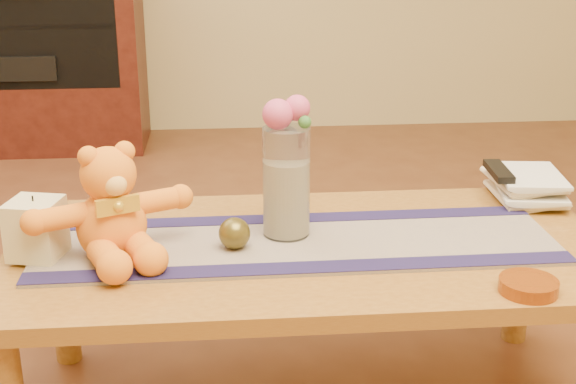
{
  "coord_description": "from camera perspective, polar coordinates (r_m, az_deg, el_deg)",
  "views": [
    {
      "loc": [
        -0.2,
        -1.67,
        1.18
      ],
      "look_at": [
        -0.05,
        0.0,
        0.58
      ],
      "focal_mm": 49.02,
      "sensor_mm": 36.0,
      "label": 1
    }
  ],
  "objects": [
    {
      "name": "rose_left",
      "position": [
        1.77,
        -0.75,
        5.66
      ],
      "size": [
        0.07,
        0.07,
        0.07
      ],
      "primitive_type": "sphere",
      "color": "#C34576",
      "rests_on": "glass_vase"
    },
    {
      "name": "potpourri_fill",
      "position": [
        1.84,
        -0.12,
        -0.43
      ],
      "size": [
        0.09,
        0.09,
        0.18
      ],
      "primitive_type": "cylinder",
      "color": "beige",
      "rests_on": "glass_vase"
    },
    {
      "name": "teddy_bear",
      "position": [
        1.77,
        -12.79,
        -0.77
      ],
      "size": [
        0.44,
        0.41,
        0.24
      ],
      "primitive_type": null,
      "rotation": [
        0.0,
        0.0,
        0.42
      ],
      "color": "orange",
      "rests_on": "persian_runner"
    },
    {
      "name": "persian_runner",
      "position": [
        1.83,
        0.71,
        -3.72
      ],
      "size": [
        1.2,
        0.36,
        0.01
      ],
      "primitive_type": "cube",
      "rotation": [
        0.0,
        0.0,
        0.01
      ],
      "color": "#201B4B",
      "rests_on": "coffee_table_top"
    },
    {
      "name": "book_bottom",
      "position": [
        2.18,
        14.8,
        -0.31
      ],
      "size": [
        0.17,
        0.23,
        0.02
      ],
      "primitive_type": "imported",
      "rotation": [
        0.0,
        0.0,
        -0.02
      ],
      "color": "beige",
      "rests_on": "coffee_table_top"
    },
    {
      "name": "stereo_lower",
      "position": [
        4.21,
        -18.95,
        8.76
      ],
      "size": [
        0.42,
        0.28,
        0.12
      ],
      "primitive_type": "cube",
      "color": "black",
      "rests_on": "media_cabinet"
    },
    {
      "name": "pillar_candle",
      "position": [
        1.82,
        -17.81,
        -2.54
      ],
      "size": [
        0.13,
        0.13,
        0.13
      ],
      "primitive_type": "cube",
      "rotation": [
        0.0,
        0.0,
        -0.23
      ],
      "color": "beige",
      "rests_on": "persian_runner"
    },
    {
      "name": "rose_right",
      "position": [
        1.78,
        0.66,
        6.12
      ],
      "size": [
        0.06,
        0.06,
        0.06
      ],
      "primitive_type": "sphere",
      "color": "#C34576",
      "rests_on": "glass_vase"
    },
    {
      "name": "leaf_sprig",
      "position": [
        1.77,
        1.23,
        5.09
      ],
      "size": [
        0.03,
        0.03,
        0.03
      ],
      "primitive_type": "sphere",
      "color": "#33662D",
      "rests_on": "glass_vase"
    },
    {
      "name": "runner_border_far",
      "position": [
        1.96,
        0.27,
        -1.91
      ],
      "size": [
        1.2,
        0.07,
        0.0
      ],
      "primitive_type": "cube",
      "rotation": [
        0.0,
        0.0,
        0.01
      ],
      "color": "#1B1642",
      "rests_on": "persian_runner"
    },
    {
      "name": "runner_border_near",
      "position": [
        1.7,
        1.24,
        -5.49
      ],
      "size": [
        1.2,
        0.07,
        0.0
      ],
      "primitive_type": "cube",
      "rotation": [
        0.0,
        0.0,
        0.01
      ],
      "color": "#1B1642",
      "rests_on": "persian_runner"
    },
    {
      "name": "table_leg_br",
      "position": [
        2.35,
        16.47,
        -5.77
      ],
      "size": [
        0.07,
        0.07,
        0.41
      ],
      "primitive_type": "cylinder",
      "color": "brown",
      "rests_on": "floor"
    },
    {
      "name": "amber_dish",
      "position": [
        1.68,
        17.04,
        -6.53
      ],
      "size": [
        0.14,
        0.14,
        0.03
      ],
      "primitive_type": "cylinder",
      "rotation": [
        0.0,
        0.0,
        -0.22
      ],
      "color": "#BF5914",
      "rests_on": "coffee_table_top"
    },
    {
      "name": "table_leg_bl",
      "position": [
        2.24,
        -16.03,
        -7.02
      ],
      "size": [
        0.07,
        0.07,
        0.41
      ],
      "primitive_type": "cylinder",
      "color": "brown",
      "rests_on": "floor"
    },
    {
      "name": "tv_remote",
      "position": [
        2.15,
        15.04,
        1.47
      ],
      "size": [
        0.06,
        0.16,
        0.02
      ],
      "primitive_type": "cube",
      "rotation": [
        0.0,
        0.0,
        -0.08
      ],
      "color": "black",
      "rests_on": "book_top"
    },
    {
      "name": "blue_flower_side",
      "position": [
        1.8,
        -1.14,
        5.42
      ],
      "size": [
        0.04,
        0.04,
        0.04
      ],
      "primitive_type": "sphere",
      "color": "#536CB5",
      "rests_on": "glass_vase"
    },
    {
      "name": "candle_wick",
      "position": [
        1.79,
        -18.04,
        -0.45
      ],
      "size": [
        0.0,
        0.0,
        0.01
      ],
      "primitive_type": "cylinder",
      "rotation": [
        0.0,
        0.0,
        -0.23
      ],
      "color": "black",
      "rests_on": "pillar_candle"
    },
    {
      "name": "book_upper",
      "position": [
        2.17,
        14.72,
        0.66
      ],
      "size": [
        0.17,
        0.23,
        0.02
      ],
      "primitive_type": "imported",
      "rotation": [
        0.0,
        0.0,
        0.03
      ],
      "color": "beige",
      "rests_on": "book_lower"
    },
    {
      "name": "book_top",
      "position": [
        2.16,
        15.05,
        1.09
      ],
      "size": [
        0.19,
        0.24,
        0.02
      ],
      "primitive_type": "imported",
      "rotation": [
        0.0,
        0.0,
        -0.13
      ],
      "color": "beige",
      "rests_on": "book_upper"
    },
    {
      "name": "cabinet_cavity",
      "position": [
        4.08,
        -19.59,
        11.2
      ],
      "size": [
        1.02,
        0.03,
        0.61
      ],
      "primitive_type": "cube",
      "color": "black",
      "rests_on": "media_cabinet"
    },
    {
      "name": "cabinet_shelf",
      "position": [
        4.16,
        -19.32,
        11.38
      ],
      "size": [
        1.02,
        0.2,
        0.02
      ],
      "primitive_type": "cube",
      "color": "black",
      "rests_on": "media_cabinet"
    },
    {
      "name": "blue_flower_back",
      "position": [
        1.82,
        0.09,
        5.81
      ],
      "size": [
        0.04,
        0.04,
        0.04
      ],
      "primitive_type": "sphere",
      "color": "#536CB5",
      "rests_on": "glass_vase"
    },
    {
      "name": "glass_vase",
      "position": [
        1.83,
        -0.12,
        0.72
      ],
      "size": [
        0.11,
        0.11,
        0.26
      ],
      "primitive_type": "cylinder",
      "color": "silver",
      "rests_on": "persian_runner"
    },
    {
      "name": "bronze_ball",
      "position": [
        1.78,
        -3.91,
        -3.01
      ],
      "size": [
        0.09,
        0.09,
        0.07
      ],
      "primitive_type": "sphere",
      "rotation": [
        0.0,
        0.0,
        -0.22
      ],
      "color": "#50451A",
      "rests_on": "persian_runner"
    },
    {
      "name": "coffee_table_top",
      "position": [
        1.85,
        1.55,
        -4.35
      ],
      "size": [
        1.4,
        0.7,
        0.04
      ],
      "primitive_type": "cube",
      "color": "brown",
      "rests_on": "floor"
    },
    {
      "name": "book_lower",
      "position": [
        2.17,
        15.0,
        0.13
      ],
      "size": [
        0.2,
        0.25,
        0.02
      ],
      "primitive_type": "imported",
      "rotation": [
        0.0,
        0.0,
        -0.16
      ],
      "color": "beige",
      "rests_on": "book_bottom"
    },
    {
      "name": "media_cabinet",
      "position": [
        4.32,
        -18.69,
        10.23
      ],
      "size": [
        1.2,
        0.5,
        1.1
      ],
      "primitive_type": "cube",
      "color": "black",
      "rests_on": "floor"
    }
  ]
}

